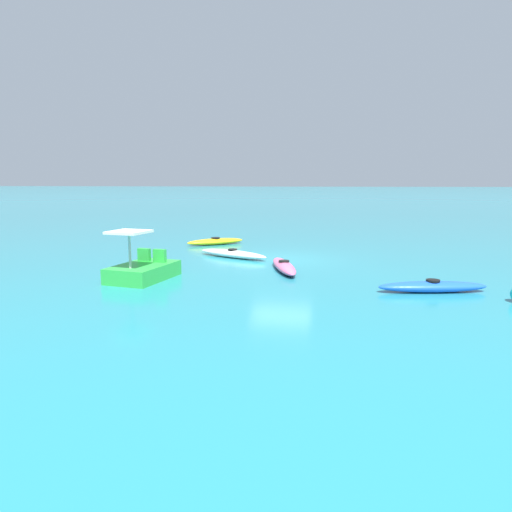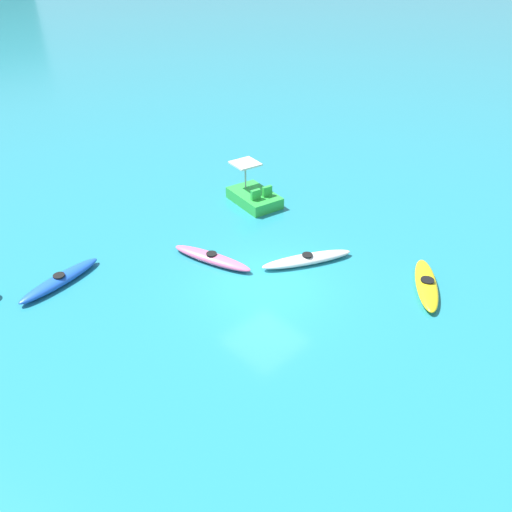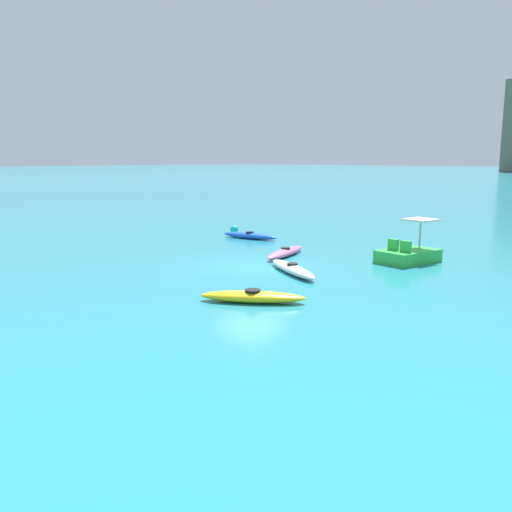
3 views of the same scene
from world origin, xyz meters
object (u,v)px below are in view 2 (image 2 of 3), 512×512
at_px(kayak_pink, 212,258).
at_px(pedal_boat_green, 254,196).
at_px(kayak_blue, 60,280).
at_px(kayak_white, 307,259).
at_px(kayak_yellow, 426,284).

bearing_deg(kayak_pink, pedal_boat_green, 28.16).
height_order(kayak_blue, pedal_boat_green, pedal_boat_green).
bearing_deg(pedal_boat_green, kayak_pink, -151.84).
bearing_deg(kayak_white, pedal_boat_green, 68.24).
xyz_separation_m(kayak_pink, pedal_boat_green, (4.39, 2.35, 0.17)).
xyz_separation_m(kayak_white, pedal_boat_green, (1.92, 4.82, 0.17)).
xyz_separation_m(kayak_white, kayak_blue, (-7.09, 5.04, 0.00)).
bearing_deg(kayak_blue, pedal_boat_green, -1.38).
height_order(kayak_pink, pedal_boat_green, pedal_boat_green).
bearing_deg(kayak_white, kayak_yellow, -65.40).
relative_size(kayak_white, kayak_blue, 1.04).
bearing_deg(kayak_white, kayak_blue, 144.60).
distance_m(kayak_pink, pedal_boat_green, 4.98).
relative_size(kayak_white, pedal_boat_green, 1.29).
height_order(kayak_yellow, kayak_white, same).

